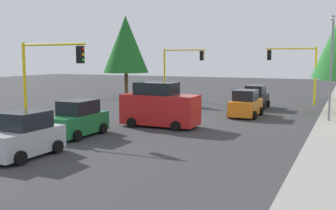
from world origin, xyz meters
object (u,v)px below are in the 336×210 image
object	(u,v)px
delivery_van_red	(160,106)
car_orange	(246,104)
street_lamp_curbside	(331,57)
car_blue	(157,101)
tree_opposite_side	(126,44)
car_green	(77,120)
car_black	(256,98)
traffic_signal_far_left	(294,64)
car_silver	(24,136)
traffic_signal_far_right	(181,63)
traffic_signal_near_right	(49,68)

from	to	relation	value
delivery_van_red	car_orange	bearing A→B (deg)	148.88
street_lamp_curbside	car_blue	bearing A→B (deg)	-92.28
tree_opposite_side	car_green	size ratio (longest dim) A/B	2.23
street_lamp_curbside	car_black	bearing A→B (deg)	-134.27
traffic_signal_far_left	car_silver	xyz separation A→B (m)	(25.37, -8.11, -2.85)
traffic_signal_far_right	car_green	world-z (taller)	traffic_signal_far_right
traffic_signal_near_right	street_lamp_curbside	world-z (taller)	street_lamp_curbside
street_lamp_curbside	traffic_signal_far_left	bearing A→B (deg)	-161.05
car_blue	car_green	bearing A→B (deg)	1.53
car_green	traffic_signal_near_right	bearing A→B (deg)	-103.72
traffic_signal_far_right	car_green	xyz separation A→B (m)	(20.58, 2.36, -2.82)
tree_opposite_side	car_blue	distance (m)	11.85
traffic_signal_near_right	car_orange	xyz separation A→B (m)	(-10.47, 9.12, -2.81)
street_lamp_curbside	car_silver	world-z (taller)	street_lamp_curbside
car_orange	car_blue	xyz separation A→B (m)	(0.35, -7.05, 0.00)
traffic_signal_near_right	street_lamp_curbside	size ratio (longest dim) A/B	0.74
street_lamp_curbside	car_blue	world-z (taller)	street_lamp_curbside
car_orange	delivery_van_red	bearing A→B (deg)	-31.12
delivery_van_red	car_silver	xyz separation A→B (m)	(9.37, -2.08, -0.39)
traffic_signal_far_left	traffic_signal_near_right	world-z (taller)	traffic_signal_far_left
delivery_van_red	car_blue	world-z (taller)	delivery_van_red
car_black	traffic_signal_far_right	bearing A→B (deg)	-117.08
traffic_signal_near_right	delivery_van_red	world-z (taller)	traffic_signal_near_right
car_silver	delivery_van_red	bearing A→B (deg)	167.48
car_green	tree_opposite_side	bearing A→B (deg)	-157.39
car_orange	street_lamp_curbside	bearing A→B (deg)	81.41
car_blue	traffic_signal_near_right	bearing A→B (deg)	-11.57
traffic_signal_far_left	traffic_signal_near_right	bearing A→B (deg)	-29.36
traffic_signal_near_right	street_lamp_curbside	distance (m)	17.68
car_blue	tree_opposite_side	bearing A→B (deg)	-136.61
street_lamp_curbside	car_blue	xyz separation A→B (m)	(-0.51, -12.75, -3.45)
street_lamp_curbside	car_orange	bearing A→B (deg)	-98.59
traffic_signal_far_left	car_blue	xyz separation A→B (m)	(9.88, -9.18, -2.85)
traffic_signal_far_left	street_lamp_curbside	size ratio (longest dim) A/B	0.75
delivery_van_red	car_black	size ratio (longest dim) A/B	1.30
traffic_signal_far_right	delivery_van_red	size ratio (longest dim) A/B	1.09
traffic_signal_far_left	car_black	xyz separation A→B (m)	(4.48, -2.49, -2.85)
traffic_signal_far_right	car_black	xyz separation A→B (m)	(4.48, 8.76, -2.82)
traffic_signal_near_right	car_blue	distance (m)	10.70
delivery_van_red	car_blue	distance (m)	6.89
car_orange	car_green	bearing A→B (deg)	-31.50
traffic_signal_near_right	traffic_signal_far_right	bearing A→B (deg)	-179.99
traffic_signal_far_left	traffic_signal_far_right	distance (m)	11.26
traffic_signal_far_left	car_silver	bearing A→B (deg)	-17.74
car_black	delivery_van_red	bearing A→B (deg)	-17.08
traffic_signal_far_left	car_black	size ratio (longest dim) A/B	1.43
traffic_signal_near_right	car_silver	xyz separation A→B (m)	(5.37, 3.14, -2.81)
traffic_signal_far_left	traffic_signal_near_right	xyz separation A→B (m)	(20.00, -11.25, -0.05)
street_lamp_curbside	traffic_signal_near_right	bearing A→B (deg)	-57.04
traffic_signal_far_right	car_blue	distance (m)	10.48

